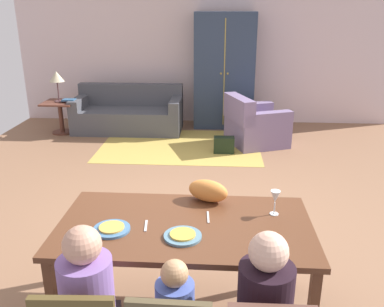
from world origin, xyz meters
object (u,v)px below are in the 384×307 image
(dining_table, at_px, (185,233))
(table_lamp, at_px, (57,78))
(book_upper, at_px, (69,100))
(couch, at_px, (129,114))
(side_table, at_px, (61,113))
(armoire, at_px, (224,71))
(book_lower, at_px, (71,101))
(plate_near_child, at_px, (183,236))
(plate_near_man, at_px, (112,229))
(cat, at_px, (208,191))
(wine_glass, at_px, (275,198))
(armchair, at_px, (254,126))
(handbag, at_px, (224,145))

(dining_table, relative_size, table_lamp, 3.27)
(dining_table, bearing_deg, book_upper, 118.27)
(couch, distance_m, table_lamp, 1.40)
(side_table, bearing_deg, book_upper, -10.11)
(armoire, relative_size, book_lower, 9.55)
(dining_table, height_order, table_lamp, table_lamp)
(couch, bearing_deg, table_lamp, -167.67)
(plate_near_child, bearing_deg, plate_near_man, 172.96)
(armoire, height_order, book_lower, armoire)
(cat, bearing_deg, wine_glass, 0.78)
(armchair, xyz_separation_m, side_table, (-3.43, 0.42, 0.06))
(cat, bearing_deg, plate_near_child, -83.11)
(dining_table, relative_size, wine_glass, 9.50)
(book_lower, bearing_deg, cat, -58.72)
(book_lower, height_order, handbag, book_lower)
(armchair, relative_size, armoire, 0.53)
(cat, distance_m, table_lamp, 5.00)
(book_lower, relative_size, book_upper, 1.00)
(plate_near_child, xyz_separation_m, armoire, (0.32, 5.38, 0.28))
(table_lamp, bearing_deg, book_upper, -10.11)
(handbag, bearing_deg, book_upper, 162.49)
(armoire, distance_m, table_lamp, 3.00)
(couch, height_order, handbag, couch)
(cat, distance_m, handbag, 3.35)
(book_lower, bearing_deg, couch, 12.85)
(side_table, bearing_deg, table_lamp, 45.00)
(dining_table, bearing_deg, cat, 67.94)
(side_table, xyz_separation_m, book_lower, (0.21, 0.04, 0.22))
(armoire, xyz_separation_m, book_upper, (-2.74, -0.70, -0.43))
(plate_near_child, distance_m, side_table, 5.41)
(armchair, relative_size, book_upper, 5.03)
(wine_glass, height_order, table_lamp, table_lamp)
(armchair, bearing_deg, book_upper, 173.23)
(armchair, bearing_deg, handbag, -136.10)
(plate_near_child, relative_size, wine_glass, 1.34)
(book_lower, xyz_separation_m, book_upper, (-0.02, -0.07, 0.03))
(plate_near_man, xyz_separation_m, handbag, (0.81, 3.76, -0.64))
(armoire, bearing_deg, armchair, -65.01)
(cat, relative_size, armchair, 0.29)
(plate_near_man, xyz_separation_m, plate_near_child, (0.49, -0.06, 0.00))
(armchair, xyz_separation_m, book_lower, (-3.23, 0.46, 0.28))
(armchair, bearing_deg, plate_near_man, -107.15)
(dining_table, distance_m, cat, 0.43)
(plate_near_man, bearing_deg, table_lamp, 114.54)
(plate_near_man, bearing_deg, cat, 37.62)
(side_table, bearing_deg, book_lower, 9.90)
(cat, height_order, armoire, armoire)
(wine_glass, height_order, couch, wine_glass)
(plate_near_man, xyz_separation_m, armchair, (1.31, 4.24, -0.45))
(cat, relative_size, book_upper, 1.45)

